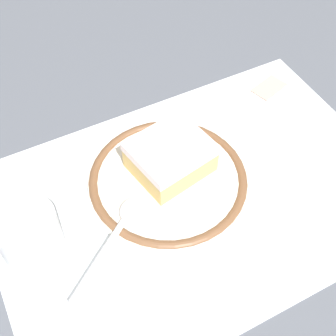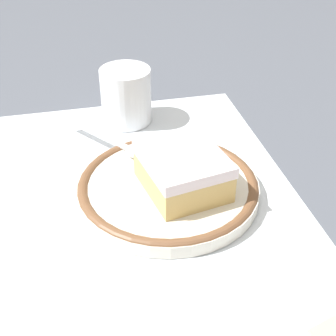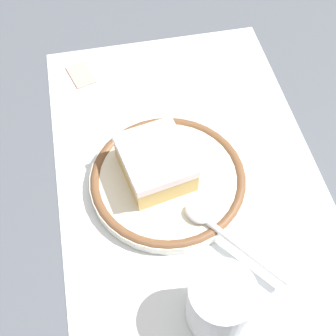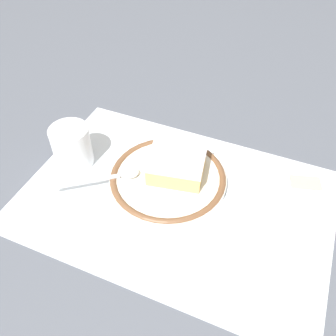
# 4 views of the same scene
# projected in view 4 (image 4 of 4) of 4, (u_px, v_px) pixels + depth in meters

# --- Properties ---
(ground_plane) EXTENTS (2.40, 2.40, 0.00)m
(ground_plane) POSITION_uv_depth(u_px,v_px,m) (175.00, 199.00, 0.58)
(ground_plane) COLOR #4C515B
(placemat) EXTENTS (0.49, 0.33, 0.00)m
(placemat) POSITION_uv_depth(u_px,v_px,m) (175.00, 199.00, 0.58)
(placemat) COLOR silver
(placemat) RESTS_ON ground_plane
(plate) EXTENTS (0.19, 0.19, 0.02)m
(plate) POSITION_uv_depth(u_px,v_px,m) (168.00, 179.00, 0.60)
(plate) COLOR silver
(plate) RESTS_ON placemat
(cake_slice) EXTENTS (0.10, 0.09, 0.04)m
(cake_slice) POSITION_uv_depth(u_px,v_px,m) (177.00, 164.00, 0.58)
(cake_slice) COLOR #DBB76B
(cake_slice) RESTS_ON plate
(spoon) EXTENTS (0.12, 0.10, 0.01)m
(spoon) POSITION_uv_depth(u_px,v_px,m) (112.00, 177.00, 0.59)
(spoon) COLOR silver
(spoon) RESTS_ON plate
(cup) EXTENTS (0.07, 0.07, 0.07)m
(cup) POSITION_uv_depth(u_px,v_px,m) (72.00, 148.00, 0.62)
(cup) COLOR white
(cup) RESTS_ON placemat
(sugar_packet) EXTENTS (0.06, 0.04, 0.01)m
(sugar_packet) POSITION_uv_depth(u_px,v_px,m) (306.00, 182.00, 0.60)
(sugar_packet) COLOR #E5998C
(sugar_packet) RESTS_ON placemat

